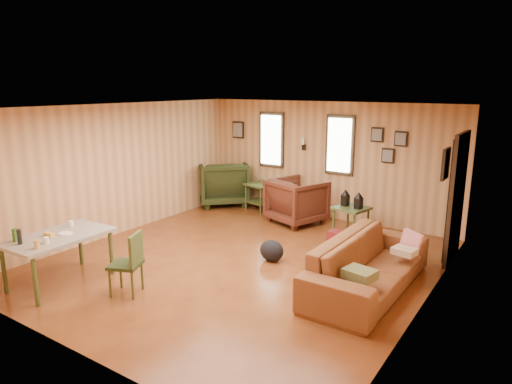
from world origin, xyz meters
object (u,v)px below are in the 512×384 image
(sofa, at_px, (369,256))
(side_table, at_px, (352,206))
(recliner_green, at_px, (223,181))
(recliner_brown, at_px, (297,199))
(end_table, at_px, (260,192))
(dining_table, at_px, (57,240))

(sofa, bearing_deg, side_table, 29.08)
(sofa, height_order, recliner_green, recliner_green)
(recliner_green, bearing_deg, sofa, 105.02)
(recliner_green, xyz_separation_m, side_table, (3.40, -0.60, 0.04))
(sofa, xyz_separation_m, recliner_brown, (-2.30, 2.18, 0.02))
(recliner_green, distance_m, side_table, 3.45)
(side_table, bearing_deg, recliner_green, 169.96)
(recliner_green, xyz_separation_m, end_table, (0.99, 0.06, -0.15))
(recliner_green, bearing_deg, recliner_brown, 125.41)
(end_table, bearing_deg, recliner_brown, -19.61)
(recliner_green, bearing_deg, end_table, 138.10)
(sofa, xyz_separation_m, dining_table, (-3.65, -2.20, 0.16))
(sofa, relative_size, recliner_green, 2.19)
(sofa, bearing_deg, recliner_brown, 47.22)
(sofa, relative_size, side_table, 2.79)
(recliner_brown, distance_m, end_table, 1.23)
(recliner_brown, bearing_deg, sofa, 155.77)
(end_table, bearing_deg, dining_table, -92.43)
(recliner_brown, xyz_separation_m, end_table, (-1.15, 0.41, -0.09))
(recliner_brown, bearing_deg, recliner_green, 10.00)
(sofa, distance_m, end_table, 4.31)
(recliner_brown, xyz_separation_m, recliner_green, (-2.15, 0.35, 0.06))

